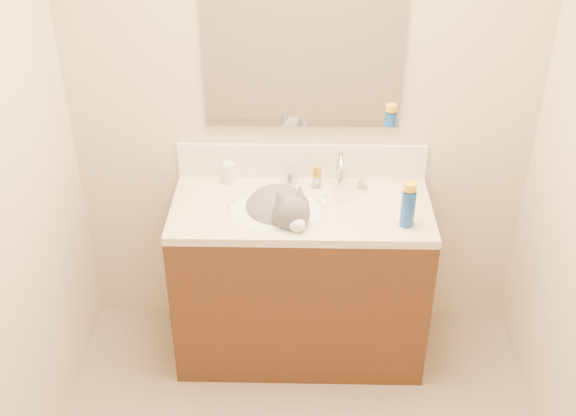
{
  "coord_description": "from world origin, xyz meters",
  "views": [
    {
      "loc": [
        -0.0,
        -1.83,
        2.63
      ],
      "look_at": [
        -0.06,
        0.92,
        0.88
      ],
      "focal_mm": 45.0,
      "sensor_mm": 36.0,
      "label": 1
    }
  ],
  "objects_px": {
    "basin": "(275,222)",
    "silver_jar": "(291,177)",
    "amber_bottle": "(317,175)",
    "spray_can": "(408,209)",
    "vanity_cabinet": "(300,283)",
    "cat": "(281,213)",
    "pill_bottle": "(229,173)",
    "faucet": "(340,175)"
  },
  "relations": [
    {
      "from": "basin",
      "to": "pill_bottle",
      "type": "relative_size",
      "value": 4.14
    },
    {
      "from": "basin",
      "to": "spray_can",
      "type": "height_order",
      "value": "spray_can"
    },
    {
      "from": "pill_bottle",
      "to": "amber_bottle",
      "type": "xyz_separation_m",
      "value": [
        0.42,
        0.0,
        -0.01
      ]
    },
    {
      "from": "basin",
      "to": "silver_jar",
      "type": "height_order",
      "value": "silver_jar"
    },
    {
      "from": "faucet",
      "to": "cat",
      "type": "distance_m",
      "value": 0.34
    },
    {
      "from": "vanity_cabinet",
      "to": "pill_bottle",
      "type": "height_order",
      "value": "pill_bottle"
    },
    {
      "from": "amber_bottle",
      "to": "spray_can",
      "type": "bearing_deg",
      "value": -41.92
    },
    {
      "from": "basin",
      "to": "spray_can",
      "type": "relative_size",
      "value": 2.62
    },
    {
      "from": "vanity_cabinet",
      "to": "amber_bottle",
      "type": "relative_size",
      "value": 12.37
    },
    {
      "from": "vanity_cabinet",
      "to": "faucet",
      "type": "bearing_deg",
      "value": 37.29
    },
    {
      "from": "vanity_cabinet",
      "to": "faucet",
      "type": "xyz_separation_m",
      "value": [
        0.18,
        0.14,
        0.54
      ]
    },
    {
      "from": "vanity_cabinet",
      "to": "faucet",
      "type": "relative_size",
      "value": 4.29
    },
    {
      "from": "cat",
      "to": "silver_jar",
      "type": "relative_size",
      "value": 7.19
    },
    {
      "from": "basin",
      "to": "spray_can",
      "type": "distance_m",
      "value": 0.62
    },
    {
      "from": "faucet",
      "to": "amber_bottle",
      "type": "height_order",
      "value": "faucet"
    },
    {
      "from": "basin",
      "to": "faucet",
      "type": "bearing_deg",
      "value": 29.12
    },
    {
      "from": "vanity_cabinet",
      "to": "pill_bottle",
      "type": "distance_m",
      "value": 0.64
    },
    {
      "from": "cat",
      "to": "spray_can",
      "type": "bearing_deg",
      "value": -36.22
    },
    {
      "from": "faucet",
      "to": "basin",
      "type": "bearing_deg",
      "value": -150.88
    },
    {
      "from": "basin",
      "to": "faucet",
      "type": "xyz_separation_m",
      "value": [
        0.3,
        0.17,
        0.16
      ]
    },
    {
      "from": "faucet",
      "to": "amber_bottle",
      "type": "xyz_separation_m",
      "value": [
        -0.11,
        0.07,
        -0.04
      ]
    },
    {
      "from": "vanity_cabinet",
      "to": "spray_can",
      "type": "height_order",
      "value": "spray_can"
    },
    {
      "from": "vanity_cabinet",
      "to": "cat",
      "type": "bearing_deg",
      "value": -163.61
    },
    {
      "from": "faucet",
      "to": "spray_can",
      "type": "height_order",
      "value": "faucet"
    },
    {
      "from": "cat",
      "to": "basin",
      "type": "bearing_deg",
      "value": 160.76
    },
    {
      "from": "faucet",
      "to": "silver_jar",
      "type": "bearing_deg",
      "value": 162.85
    },
    {
      "from": "basin",
      "to": "cat",
      "type": "bearing_deg",
      "value": 4.96
    },
    {
      "from": "cat",
      "to": "silver_jar",
      "type": "distance_m",
      "value": 0.25
    },
    {
      "from": "vanity_cabinet",
      "to": "spray_can",
      "type": "distance_m",
      "value": 0.72
    },
    {
      "from": "amber_bottle",
      "to": "spray_can",
      "type": "xyz_separation_m",
      "value": [
        0.39,
        -0.35,
        0.04
      ]
    },
    {
      "from": "spray_can",
      "to": "silver_jar",
      "type": "bearing_deg",
      "value": 145.41
    },
    {
      "from": "vanity_cabinet",
      "to": "cat",
      "type": "distance_m",
      "value": 0.44
    },
    {
      "from": "faucet",
      "to": "pill_bottle",
      "type": "xyz_separation_m",
      "value": [
        -0.53,
        0.06,
        -0.03
      ]
    },
    {
      "from": "spray_can",
      "to": "cat",
      "type": "bearing_deg",
      "value": 167.98
    },
    {
      "from": "basin",
      "to": "silver_jar",
      "type": "xyz_separation_m",
      "value": [
        0.07,
        0.24,
        0.1
      ]
    },
    {
      "from": "spray_can",
      "to": "faucet",
      "type": "bearing_deg",
      "value": 135.01
    },
    {
      "from": "pill_bottle",
      "to": "spray_can",
      "type": "height_order",
      "value": "spray_can"
    },
    {
      "from": "pill_bottle",
      "to": "faucet",
      "type": "bearing_deg",
      "value": -6.9
    },
    {
      "from": "silver_jar",
      "to": "amber_bottle",
      "type": "relative_size",
      "value": 0.69
    },
    {
      "from": "basin",
      "to": "cat",
      "type": "distance_m",
      "value": 0.06
    },
    {
      "from": "silver_jar",
      "to": "amber_bottle",
      "type": "distance_m",
      "value": 0.13
    },
    {
      "from": "vanity_cabinet",
      "to": "amber_bottle",
      "type": "distance_m",
      "value": 0.54
    }
  ]
}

